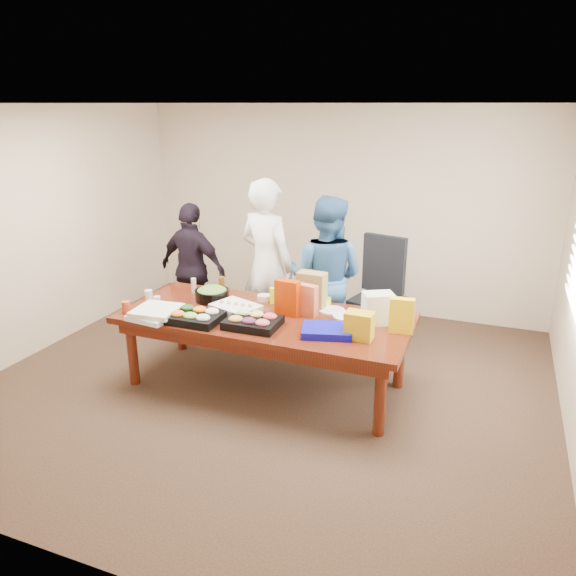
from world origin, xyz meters
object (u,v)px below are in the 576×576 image
at_px(person_center, 267,265).
at_px(conference_table, 265,351).
at_px(office_chair, 378,298).
at_px(sheet_cake, 236,308).
at_px(salad_bowl, 212,295).
at_px(person_right, 326,278).

bearing_deg(person_center, conference_table, 128.84).
bearing_deg(conference_table, office_chair, 57.06).
xyz_separation_m(person_center, sheet_cake, (0.07, -0.93, -0.19)).
relative_size(person_center, salad_bowl, 5.50).
xyz_separation_m(conference_table, person_right, (0.32, 0.93, 0.52)).
distance_m(person_right, salad_bowl, 1.25).
height_order(office_chair, salad_bowl, office_chair).
height_order(conference_table, person_right, person_right).
distance_m(office_chair, person_right, 0.69).
bearing_deg(office_chair, salad_bowl, -130.46).
height_order(office_chair, person_right, person_right).
height_order(conference_table, salad_bowl, salad_bowl).
bearing_deg(person_center, salad_bowl, 82.50).
relative_size(conference_table, office_chair, 2.28).
relative_size(office_chair, person_right, 0.68).
bearing_deg(conference_table, person_center, 111.97).
bearing_deg(sheet_cake, person_right, 76.37).
bearing_deg(office_chair, person_center, -148.42).
distance_m(person_right, sheet_cake, 1.14).
distance_m(person_center, person_right, 0.69).
distance_m(office_chair, person_center, 1.31).
bearing_deg(salad_bowl, sheet_cake, -29.83).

